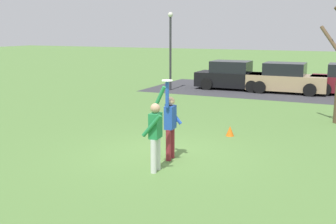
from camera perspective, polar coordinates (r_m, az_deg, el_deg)
name	(u,v)px	position (r m, az deg, el deg)	size (l,w,h in m)	color
ground_plane	(163,155)	(11.38, -0.62, -5.87)	(120.00, 120.00, 0.00)	#567F3D
person_catcher	(170,122)	(10.78, 0.31, -1.44)	(0.49, 0.56, 2.08)	maroon
person_defender	(155,131)	(9.86, -1.72, -2.65)	(0.49, 0.57, 2.04)	silver
frisbee_disc	(167,81)	(10.39, -0.11, 4.29)	(0.27, 0.27, 0.02)	white
parked_car_black	(233,76)	(24.10, 8.79, 4.82)	(4.12, 2.08, 1.59)	black
parked_car_tan	(286,79)	(23.39, 15.80, 4.34)	(4.12, 2.08, 1.59)	tan
parking_strip	(287,92)	(23.67, 15.82, 2.65)	(15.10, 6.40, 0.01)	#38383D
lamppost_by_lot	(170,43)	(23.25, 0.33, 9.31)	(0.28, 0.28, 4.26)	#2D2D33
field_cone_orange	(230,131)	(13.49, 8.42, -2.57)	(0.26, 0.26, 0.32)	orange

